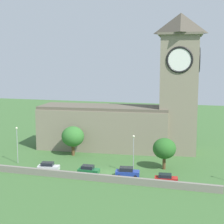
{
  "coord_description": "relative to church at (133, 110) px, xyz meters",
  "views": [
    {
      "loc": [
        19.58,
        -63.83,
        21.69
      ],
      "look_at": [
        -1.11,
        7.16,
        10.96
      ],
      "focal_mm": 56.68,
      "sensor_mm": 36.0,
      "label": 1
    }
  ],
  "objects": [
    {
      "name": "car_green",
      "position": [
        -3.93,
        -21.39,
        -8.98
      ],
      "size": [
        4.11,
        2.3,
        1.8
      ],
      "color": "#1E6B38",
      "rests_on": "ground"
    },
    {
      "name": "streetlamp_west_mid",
      "position": [
        4.26,
        -18.54,
        -4.86
      ],
      "size": [
        0.44,
        0.44,
        7.63
      ],
      "color": "#9EA0A5",
      "rests_on": "ground"
    },
    {
      "name": "tree_riverside_west",
      "position": [
        -12.13,
        -9.26,
        -5.44
      ],
      "size": [
        5.19,
        5.19,
        6.82
      ],
      "color": "brown",
      "rests_on": "ground"
    },
    {
      "name": "car_red",
      "position": [
        11.02,
        -22.06,
        -9.04
      ],
      "size": [
        4.29,
        2.51,
        1.68
      ],
      "color": "red",
      "rests_on": "ground"
    },
    {
      "name": "ground_plane",
      "position": [
        -0.81,
        -4.24,
        -9.89
      ],
      "size": [
        200.0,
        200.0,
        0.0
      ],
      "primitive_type": "plane",
      "color": "#3D6633"
    },
    {
      "name": "streetlamp_west_end",
      "position": [
        -21.06,
        -18.44,
        -4.73
      ],
      "size": [
        0.44,
        0.44,
        7.84
      ],
      "color": "#9EA0A5",
      "rests_on": "ground"
    },
    {
      "name": "church",
      "position": [
        0.0,
        0.0,
        0.0
      ],
      "size": [
        39.6,
        13.5,
        32.56
      ],
      "color": "gray",
      "rests_on": "ground"
    },
    {
      "name": "car_white",
      "position": [
        -12.17,
        -21.9,
        -8.93
      ],
      "size": [
        4.44,
        2.63,
        1.9
      ],
      "color": "silver",
      "rests_on": "ground"
    },
    {
      "name": "tree_riverside_east",
      "position": [
        9.55,
        -13.85,
        -5.64
      ],
      "size": [
        4.66,
        4.66,
        6.38
      ],
      "color": "brown",
      "rests_on": "ground"
    },
    {
      "name": "quay_barrier",
      "position": [
        -0.81,
        -24.42,
        -9.24
      ],
      "size": [
        43.33,
        0.7,
        1.29
      ],
      "primitive_type": "cube",
      "color": "gray",
      "rests_on": "ground"
    },
    {
      "name": "car_blue",
      "position": [
        3.59,
        -20.78,
        -8.92
      ],
      "size": [
        4.73,
        2.86,
        1.91
      ],
      "color": "#233D9E",
      "rests_on": "ground"
    }
  ]
}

